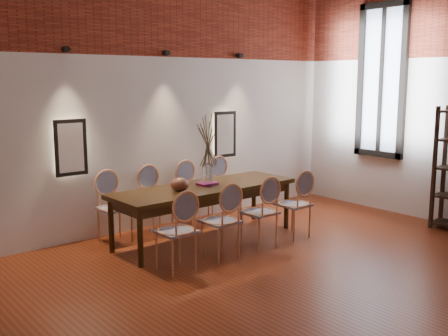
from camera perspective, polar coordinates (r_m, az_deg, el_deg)
floor at (r=5.52m, az=12.77°, el=-13.96°), size 7.00×7.00×0.02m
wall_back at (r=7.75m, az=-8.03°, el=8.24°), size 7.00×0.10×4.00m
brick_band_back at (r=7.76m, az=-7.97°, el=17.50°), size 7.00×0.02×1.50m
niche_left at (r=7.11m, az=-16.43°, el=2.16°), size 0.36×0.06×0.66m
niche_right at (r=8.46m, az=-0.02°, el=3.70°), size 0.36×0.06×0.66m
spot_fixture_left at (r=7.04m, az=-16.83°, el=12.27°), size 0.08×0.10×0.08m
spot_fixture_mid at (r=7.75m, az=-6.32°, el=12.34°), size 0.08×0.10×0.08m
spot_fixture_right at (r=8.60m, az=1.69°, el=12.13°), size 0.08×0.10×0.08m
window_glass at (r=9.05m, az=16.82°, el=9.07°), size 0.02×0.78×2.38m
window_frame at (r=9.03m, az=16.75°, el=9.07°), size 0.08×0.90×2.50m
window_mullion at (r=9.03m, az=16.75°, el=9.07°), size 0.06×0.06×2.40m
dining_table at (r=7.18m, az=-2.03°, el=-4.90°), size 2.67×0.91×0.75m
chair_near_a at (r=6.04m, az=-5.28°, el=-6.84°), size 0.45×0.45×0.94m
chair_near_b at (r=6.43m, az=-0.42°, el=-5.77°), size 0.45×0.45×0.94m
chair_near_c at (r=6.86m, az=3.84°, el=-4.80°), size 0.45×0.45×0.94m
chair_near_d at (r=7.33m, az=7.57°, el=-3.92°), size 0.45×0.45×0.94m
chair_far_a at (r=7.20m, az=-11.82°, el=-4.29°), size 0.45×0.45×0.94m
chair_far_b at (r=7.53m, az=-7.39°, el=-3.55°), size 0.45×0.45×0.94m
chair_far_c at (r=7.90m, az=-3.35°, el=-2.85°), size 0.45×0.45×0.94m
chair_far_d at (r=8.31m, az=0.30°, el=-2.21°), size 0.45×0.45×0.94m
vase at (r=7.09m, az=-1.79°, el=-0.74°), size 0.14×0.14×0.30m
dried_branches at (r=7.03m, az=-1.81°, el=2.87°), size 0.50×0.50×0.70m
bowl at (r=6.77m, az=-4.85°, el=-1.79°), size 0.24×0.24×0.18m
book at (r=7.17m, az=-1.82°, el=-1.73°), size 0.26×0.19×0.03m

